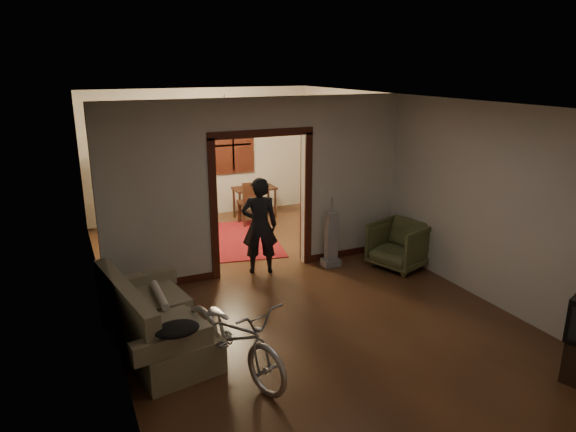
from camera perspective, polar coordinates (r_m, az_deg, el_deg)
floor at (r=7.98m, az=-0.90°, el=-7.72°), size 5.00×8.50×0.01m
ceiling at (r=7.29m, az=-1.00°, el=12.76°), size 5.00×8.50×0.01m
wall_back at (r=11.46m, az=-9.55°, el=6.87°), size 5.00×0.02×2.80m
wall_left at (r=6.94m, az=-20.21°, el=-0.21°), size 0.02×8.50×2.80m
wall_right at (r=8.79m, az=14.19°, el=3.68°), size 0.02×8.50×2.80m
partition_wall at (r=8.19m, az=-3.05°, el=3.25°), size 5.00×0.14×2.80m
door_casing at (r=8.26m, az=-3.02°, el=1.22°), size 1.74×0.20×2.32m
far_window at (r=11.59m, az=-6.16°, el=7.86°), size 0.98×0.06×1.28m
chandelier at (r=9.67m, az=-7.03°, el=10.90°), size 0.24×0.24×0.24m
light_switch at (r=8.59m, az=3.68°, el=2.83°), size 0.08×0.01×0.12m
sofa at (r=6.38m, az=-14.40°, el=-10.45°), size 1.17×2.03×0.88m
rolled_paper at (r=6.62m, az=-14.08°, el=-8.52°), size 0.10×0.77×0.10m
jacket at (r=5.48m, az=-12.26°, el=-12.18°), size 0.47×0.35×0.14m
bicycle at (r=5.75m, az=-6.12°, el=-13.01°), size 1.13×1.83×0.91m
armchair at (r=8.75m, az=12.30°, el=-3.17°), size 1.07×1.06×0.77m
vacuum at (r=8.61m, az=4.83°, el=-2.56°), size 0.30×0.25×0.95m
person at (r=8.23m, az=-3.18°, el=-1.08°), size 0.67×0.54×1.58m
oriental_rug at (r=10.01m, az=-6.46°, el=-2.65°), size 2.19×2.63×0.02m
locker at (r=10.86m, az=-15.62°, el=2.88°), size 0.90×0.60×1.66m
globe at (r=10.67m, az=-16.08°, el=8.69°), size 0.27×0.27×0.27m
desk at (r=11.34m, az=-3.73°, el=1.47°), size 0.97×0.61×0.68m
desk_chair at (r=10.84m, az=-4.35°, el=1.50°), size 0.44×0.44×0.95m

